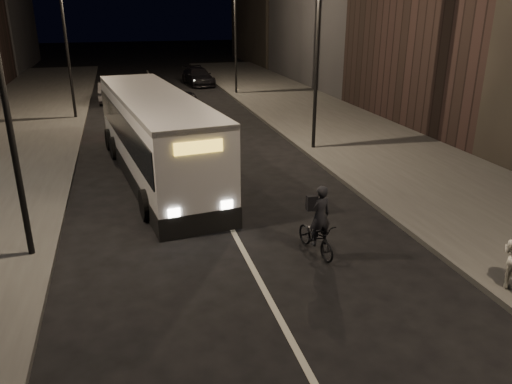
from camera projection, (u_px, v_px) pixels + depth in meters
ground at (274, 309)px, 11.23m from camera, size 180.00×180.00×0.00m
sidewalk_right at (351, 135)px, 25.92m from camera, size 7.00×70.00×0.16m
streetlight_right_mid at (312, 31)px, 21.48m from camera, size 1.20×0.44×8.12m
streetlight_right_far at (232, 20)px, 35.94m from camera, size 1.20×0.44×8.12m
streetlight_left_near at (9, 53)px, 11.65m from camera, size 1.20×0.44×8.12m
streetlight_left_far at (69, 25)px, 27.91m from camera, size 1.20×0.44×8.12m
city_bus at (155, 132)px, 19.40m from camera, size 4.08×12.25×3.25m
cyclist_on_bicycle at (317, 231)px, 13.50m from camera, size 0.90×1.84×2.04m
car_near at (186, 106)px, 29.67m from camera, size 1.93×4.68×1.59m
car_mid at (110, 91)px, 35.08m from camera, size 1.50×4.26×1.40m
car_far at (198, 76)px, 42.27m from camera, size 2.47×5.10×1.43m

